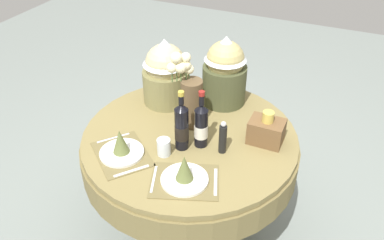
# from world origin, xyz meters

# --- Properties ---
(ground) EXTENTS (8.00, 8.00, 0.00)m
(ground) POSITION_xyz_m (0.00, 0.00, 0.00)
(ground) COLOR gray
(dining_table) EXTENTS (1.27, 1.27, 0.76)m
(dining_table) POSITION_xyz_m (0.00, 0.00, 0.62)
(dining_table) COLOR olive
(dining_table) RESTS_ON ground
(place_setting_left) EXTENTS (0.43, 0.42, 0.16)m
(place_setting_left) POSITION_xyz_m (-0.26, -0.32, 0.80)
(place_setting_left) COLOR brown
(place_setting_left) RESTS_ON dining_table
(place_setting_right) EXTENTS (0.41, 0.36, 0.16)m
(place_setting_right) POSITION_xyz_m (0.14, -0.37, 0.80)
(place_setting_right) COLOR brown
(place_setting_right) RESTS_ON dining_table
(flower_vase) EXTENTS (0.19, 0.15, 0.47)m
(flower_vase) POSITION_xyz_m (-0.04, 0.09, 0.96)
(flower_vase) COLOR brown
(flower_vase) RESTS_ON dining_table
(wine_bottle_left) EXTENTS (0.08, 0.08, 0.36)m
(wine_bottle_left) POSITION_xyz_m (0.01, -0.13, 0.90)
(wine_bottle_left) COLOR black
(wine_bottle_left) RESTS_ON dining_table
(wine_bottle_centre) EXTENTS (0.08, 0.08, 0.35)m
(wine_bottle_centre) POSITION_xyz_m (0.10, -0.06, 0.89)
(wine_bottle_centre) COLOR black
(wine_bottle_centre) RESTS_ON dining_table
(tumbler_near_left) EXTENTS (0.07, 0.07, 0.10)m
(tumbler_near_left) POSITION_xyz_m (-0.05, -0.22, 0.81)
(tumbler_near_left) COLOR silver
(tumbler_near_left) RESTS_ON dining_table
(pepper_mill) EXTENTS (0.04, 0.04, 0.20)m
(pepper_mill) POSITION_xyz_m (0.23, -0.07, 0.85)
(pepper_mill) COLOR black
(pepper_mill) RESTS_ON dining_table
(gift_tub_back_left) EXTENTS (0.30, 0.30, 0.43)m
(gift_tub_back_left) POSITION_xyz_m (-0.29, 0.27, 0.98)
(gift_tub_back_left) COLOR olive
(gift_tub_back_left) RESTS_ON dining_table
(gift_tub_back_centre) EXTENTS (0.28, 0.28, 0.45)m
(gift_tub_back_centre) POSITION_xyz_m (0.05, 0.42, 1.00)
(gift_tub_back_centre) COLOR #474C2D
(gift_tub_back_centre) RESTS_ON dining_table
(woven_basket_side_right) EXTENTS (0.19, 0.14, 0.20)m
(woven_basket_side_right) POSITION_xyz_m (0.42, 0.11, 0.83)
(woven_basket_side_right) COLOR brown
(woven_basket_side_right) RESTS_ON dining_table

